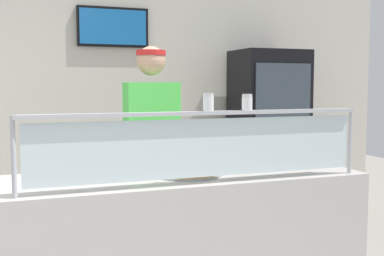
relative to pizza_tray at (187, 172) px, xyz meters
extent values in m
cube|color=beige|center=(-0.01, 2.35, 0.38)|extent=(6.50, 0.08, 2.70)
cube|color=black|center=(0.00, 2.29, 1.10)|extent=(0.73, 0.04, 0.40)
cube|color=#1966B2|center=(0.00, 2.26, 1.10)|extent=(0.68, 0.01, 0.35)
cube|color=#BCB7B2|center=(-0.01, 0.01, -0.49)|extent=(2.10, 0.71, 0.95)
cylinder|color=#B2B5BC|center=(-0.96, -0.28, 0.18)|extent=(0.02, 0.02, 0.39)
cylinder|color=#B2B5BC|center=(0.94, -0.28, 0.18)|extent=(0.02, 0.02, 0.39)
cube|color=silver|center=(-0.01, -0.28, 0.18)|extent=(1.84, 0.01, 0.31)
cube|color=#B2B5BC|center=(-0.01, -0.28, 0.37)|extent=(1.90, 0.06, 0.02)
cylinder|color=#9EA0A8|center=(0.00, 0.00, -0.01)|extent=(0.42, 0.42, 0.01)
cylinder|color=tan|center=(0.00, 0.00, 0.00)|extent=(0.40, 0.40, 0.02)
cylinder|color=gold|center=(0.00, 0.00, 0.02)|extent=(0.34, 0.34, 0.01)
cube|color=#ADAFB7|center=(-0.03, -0.02, 0.02)|extent=(0.13, 0.29, 0.01)
cylinder|color=white|center=(0.02, -0.28, 0.42)|extent=(0.06, 0.06, 0.08)
cylinder|color=white|center=(0.02, -0.28, 0.40)|extent=(0.05, 0.05, 0.05)
cylinder|color=silver|center=(0.02, -0.28, 0.46)|extent=(0.05, 0.05, 0.02)
cylinder|color=white|center=(0.25, -0.28, 0.41)|extent=(0.06, 0.06, 0.07)
cylinder|color=red|center=(0.25, -0.28, 0.40)|extent=(0.05, 0.05, 0.05)
cylinder|color=silver|center=(0.25, -0.28, 0.46)|extent=(0.06, 0.06, 0.02)
cylinder|color=#23232D|center=(-0.13, 0.71, -0.49)|extent=(0.13, 0.13, 0.95)
cylinder|color=#23232D|center=(0.09, 0.71, -0.49)|extent=(0.13, 0.13, 0.95)
cube|color=#4CD14C|center=(-0.02, 0.71, 0.26)|extent=(0.38, 0.21, 0.55)
sphere|color=tan|center=(-0.02, 0.71, 0.69)|extent=(0.21, 0.21, 0.21)
cylinder|color=red|center=(-0.02, 0.71, 0.75)|extent=(0.21, 0.21, 0.04)
cylinder|color=tan|center=(0.16, 0.49, 0.16)|extent=(0.08, 0.34, 0.08)
cube|color=black|center=(1.60, 1.91, -0.04)|extent=(0.73, 0.59, 1.85)
cube|color=#38424C|center=(1.60, 1.61, -0.01)|extent=(0.63, 0.02, 1.48)
cylinder|color=green|center=(1.39, 1.72, 0.05)|extent=(0.06, 0.06, 0.20)
cylinder|color=green|center=(1.53, 1.72, 0.05)|extent=(0.06, 0.06, 0.20)
cylinder|color=red|center=(1.67, 1.72, 0.05)|extent=(0.06, 0.06, 0.20)
cylinder|color=red|center=(1.81, 1.72, 0.05)|extent=(0.06, 0.06, 0.20)
camera|label=1|loc=(-0.94, -2.67, 0.52)|focal=45.03mm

